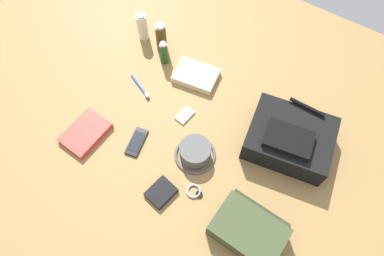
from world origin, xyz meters
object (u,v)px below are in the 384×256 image
(toothbrush, at_px, (141,88))
(wallet, at_px, (161,192))
(media_player, at_px, (185,115))
(folded_towel, at_px, (196,75))
(lotion_bottle, at_px, (142,27))
(paperback_novel, at_px, (86,133))
(toiletry_pouch, at_px, (249,231))
(shampoo_bottle, at_px, (164,53))
(cell_phone, at_px, (137,142))
(backpack, at_px, (289,138))
(cologne_bottle, at_px, (161,38))
(bucket_hat, at_px, (195,152))
(wristwatch, at_px, (194,191))

(toothbrush, distance_m, wallet, 0.52)
(media_player, height_order, folded_towel, folded_towel)
(lotion_bottle, distance_m, paperback_novel, 0.61)
(toiletry_pouch, relative_size, shampoo_bottle, 2.04)
(toiletry_pouch, bearing_deg, cell_phone, 171.76)
(wallet, bearing_deg, paperback_novel, -174.77)
(backpack, relative_size, folded_towel, 1.93)
(paperback_novel, relative_size, cell_phone, 1.46)
(cologne_bottle, bearing_deg, lotion_bottle, 173.61)
(bucket_hat, relative_size, shampoo_bottle, 1.33)
(backpack, bearing_deg, wallet, -125.66)
(bucket_hat, bearing_deg, backpack, 39.50)
(backpack, bearing_deg, wristwatch, -119.84)
(shampoo_bottle, distance_m, paperback_novel, 0.52)
(bucket_hat, bearing_deg, wristwatch, -59.10)
(toiletry_pouch, height_order, lotion_bottle, lotion_bottle)
(paperback_novel, relative_size, toothbrush, 1.37)
(media_player, bearing_deg, bucket_hat, -44.38)
(cologne_bottle, distance_m, wallet, 0.75)
(wallet, bearing_deg, cologne_bottle, 135.17)
(lotion_bottle, height_order, media_player, lotion_bottle)
(cologne_bottle, bearing_deg, bucket_hat, -42.18)
(backpack, xyz_separation_m, bucket_hat, (-0.31, -0.25, -0.03))
(lotion_bottle, relative_size, toothbrush, 1.02)
(bucket_hat, height_order, toothbrush, bucket_hat)
(backpack, relative_size, wallet, 3.51)
(cell_phone, bearing_deg, lotion_bottle, 122.74)
(shampoo_bottle, bearing_deg, media_player, -39.61)
(folded_towel, bearing_deg, paperback_novel, -115.62)
(lotion_bottle, bearing_deg, wristwatch, -40.47)
(cell_phone, distance_m, wallet, 0.26)
(backpack, distance_m, toiletry_pouch, 0.42)
(shampoo_bottle, bearing_deg, lotion_bottle, 157.68)
(shampoo_bottle, height_order, media_player, shampoo_bottle)
(folded_towel, bearing_deg, wallet, -71.82)
(media_player, bearing_deg, lotion_bottle, 146.81)
(backpack, relative_size, lotion_bottle, 2.49)
(cologne_bottle, height_order, shampoo_bottle, cologne_bottle)
(toothbrush, bearing_deg, wallet, -44.95)
(paperback_novel, xyz_separation_m, media_player, (0.32, 0.31, -0.01))
(media_player, distance_m, toothbrush, 0.25)
(toiletry_pouch, relative_size, bucket_hat, 1.54)
(shampoo_bottle, xyz_separation_m, paperback_novel, (-0.07, -0.52, -0.05))
(wallet, bearing_deg, wristwatch, 45.57)
(toothbrush, bearing_deg, media_player, -3.00)
(lotion_bottle, height_order, shampoo_bottle, lotion_bottle)
(wristwatch, distance_m, wallet, 0.13)
(shampoo_bottle, bearing_deg, wristwatch, -45.54)
(backpack, height_order, lotion_bottle, lotion_bottle)
(media_player, distance_m, wallet, 0.37)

